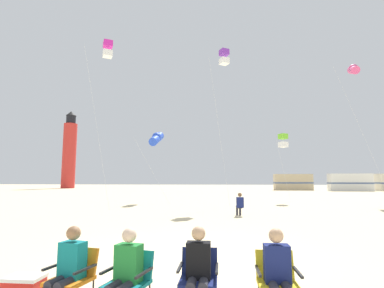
{
  "coord_description": "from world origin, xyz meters",
  "views": [
    {
      "loc": [
        0.79,
        -7.42,
        1.82
      ],
      "look_at": [
        -0.94,
        10.47,
        4.0
      ],
      "focal_mm": 27.56,
      "sensor_mm": 36.0,
      "label": 1
    }
  ],
  "objects_px": {
    "spectator_orange_chair": "(68,267)",
    "camp_chair_teal": "(130,276)",
    "spectator_navy_chair": "(198,268)",
    "kite_tube_blue": "(157,138)",
    "kite_box_lime": "(283,141)",
    "rv_van_tan": "(293,182)",
    "kite_box_violet": "(224,57)",
    "kite_tube_rainbow": "(353,70)",
    "camp_chair_yellow": "(277,277)",
    "spectator_yellow_chair": "(278,271)",
    "camp_chair_navy": "(199,273)",
    "rv_van_white": "(350,182)",
    "kite_box_magenta": "(108,49)",
    "spectator_teal_chair": "(125,271)",
    "lighthouse_distant": "(69,152)",
    "camp_chair_orange": "(74,273)",
    "kite_flyer_standing": "(240,204)"
  },
  "relations": [
    {
      "from": "kite_box_magenta",
      "to": "kite_tube_blue",
      "type": "distance_m",
      "value": 8.01
    },
    {
      "from": "spectator_orange_chair",
      "to": "camp_chair_navy",
      "type": "xyz_separation_m",
      "value": [
        1.81,
        0.29,
        -0.11
      ]
    },
    {
      "from": "kite_box_lime",
      "to": "kite_flyer_standing",
      "type": "bearing_deg",
      "value": -113.58
    },
    {
      "from": "kite_box_violet",
      "to": "kite_tube_rainbow",
      "type": "bearing_deg",
      "value": 22.29
    },
    {
      "from": "spectator_orange_chair",
      "to": "camp_chair_orange",
      "type": "bearing_deg",
      "value": 90.0
    },
    {
      "from": "spectator_navy_chair",
      "to": "rv_van_tan",
      "type": "xyz_separation_m",
      "value": [
        13.05,
        49.78,
        0.78
      ]
    },
    {
      "from": "kite_box_magenta",
      "to": "kite_tube_rainbow",
      "type": "relative_size",
      "value": 0.93
    },
    {
      "from": "spectator_yellow_chair",
      "to": "kite_box_magenta",
      "type": "xyz_separation_m",
      "value": [
        -8.42,
        14.58,
        10.16
      ]
    },
    {
      "from": "spectator_teal_chair",
      "to": "spectator_yellow_chair",
      "type": "xyz_separation_m",
      "value": [
        2.03,
        0.16,
        0.0
      ]
    },
    {
      "from": "kite_flyer_standing",
      "to": "kite_box_violet",
      "type": "bearing_deg",
      "value": -95.09
    },
    {
      "from": "camp_chair_teal",
      "to": "spectator_yellow_chair",
      "type": "distance_m",
      "value": 2.0
    },
    {
      "from": "spectator_yellow_chair",
      "to": "kite_tube_rainbow",
      "type": "height_order",
      "value": "kite_tube_rainbow"
    },
    {
      "from": "kite_box_violet",
      "to": "spectator_navy_chair",
      "type": "bearing_deg",
      "value": -92.29
    },
    {
      "from": "camp_chair_teal",
      "to": "kite_box_lime",
      "type": "distance_m",
      "value": 22.7
    },
    {
      "from": "spectator_yellow_chair",
      "to": "lighthouse_distant",
      "type": "bearing_deg",
      "value": 120.73
    },
    {
      "from": "camp_chair_orange",
      "to": "kite_tube_blue",
      "type": "xyz_separation_m",
      "value": [
        -3.22,
        19.86,
        4.77
      ]
    },
    {
      "from": "camp_chair_yellow",
      "to": "rv_van_tan",
      "type": "distance_m",
      "value": 51.14
    },
    {
      "from": "lighthouse_distant",
      "to": "rv_van_tan",
      "type": "height_order",
      "value": "lighthouse_distant"
    },
    {
      "from": "camp_chair_yellow",
      "to": "kite_box_lime",
      "type": "relative_size",
      "value": 0.14
    },
    {
      "from": "camp_chair_orange",
      "to": "kite_box_violet",
      "type": "relative_size",
      "value": 0.07
    },
    {
      "from": "camp_chair_navy",
      "to": "lighthouse_distant",
      "type": "distance_m",
      "value": 65.37
    },
    {
      "from": "spectator_teal_chair",
      "to": "rv_van_white",
      "type": "bearing_deg",
      "value": 77.26
    },
    {
      "from": "kite_tube_rainbow",
      "to": "camp_chair_navy",
      "type": "bearing_deg",
      "value": -118.95
    },
    {
      "from": "spectator_navy_chair",
      "to": "kite_box_magenta",
      "type": "bearing_deg",
      "value": 117.11
    },
    {
      "from": "rv_van_white",
      "to": "kite_tube_rainbow",
      "type": "bearing_deg",
      "value": -106.33
    },
    {
      "from": "spectator_orange_chair",
      "to": "rv_van_tan",
      "type": "xyz_separation_m",
      "value": [
        14.86,
        49.93,
        0.78
      ]
    },
    {
      "from": "kite_tube_rainbow",
      "to": "kite_tube_blue",
      "type": "distance_m",
      "value": 18.38
    },
    {
      "from": "spectator_orange_chair",
      "to": "camp_chair_teal",
      "type": "distance_m",
      "value": 0.89
    },
    {
      "from": "kite_flyer_standing",
      "to": "kite_box_lime",
      "type": "bearing_deg",
      "value": -123.92
    },
    {
      "from": "spectator_navy_chair",
      "to": "kite_flyer_standing",
      "type": "distance_m",
      "value": 11.2
    },
    {
      "from": "kite_box_violet",
      "to": "rv_van_white",
      "type": "height_order",
      "value": "kite_box_violet"
    },
    {
      "from": "camp_chair_teal",
      "to": "lighthouse_distant",
      "type": "xyz_separation_m",
      "value": [
        -31.38,
        56.59,
        7.34
      ]
    },
    {
      "from": "camp_chair_navy",
      "to": "kite_box_violet",
      "type": "relative_size",
      "value": 0.07
    },
    {
      "from": "rv_van_tan",
      "to": "spectator_orange_chair",
      "type": "bearing_deg",
      "value": -106.32
    },
    {
      "from": "spectator_orange_chair",
      "to": "spectator_teal_chair",
      "type": "height_order",
      "value": "same"
    },
    {
      "from": "spectator_navy_chair",
      "to": "rv_van_tan",
      "type": "relative_size",
      "value": 0.18
    },
    {
      "from": "camp_chair_orange",
      "to": "kite_tube_blue",
      "type": "bearing_deg",
      "value": 112.11
    },
    {
      "from": "rv_van_tan",
      "to": "kite_flyer_standing",
      "type": "bearing_deg",
      "value": -106.7
    },
    {
      "from": "camp_chair_navy",
      "to": "kite_box_lime",
      "type": "height_order",
      "value": "kite_box_lime"
    },
    {
      "from": "spectator_teal_chair",
      "to": "rv_van_tan",
      "type": "distance_m",
      "value": 51.94
    },
    {
      "from": "kite_box_violet",
      "to": "kite_box_lime",
      "type": "xyz_separation_m",
      "value": [
        4.94,
        3.73,
        -5.99
      ]
    },
    {
      "from": "spectator_navy_chair",
      "to": "kite_tube_blue",
      "type": "height_order",
      "value": "kite_tube_blue"
    },
    {
      "from": "camp_chair_navy",
      "to": "kite_box_magenta",
      "type": "distance_m",
      "value": 19.14
    },
    {
      "from": "spectator_teal_chair",
      "to": "kite_box_lime",
      "type": "distance_m",
      "value": 22.81
    },
    {
      "from": "kite_box_violet",
      "to": "kite_tube_rainbow",
      "type": "relative_size",
      "value": 0.96
    },
    {
      "from": "spectator_orange_chair",
      "to": "spectator_teal_chair",
      "type": "relative_size",
      "value": 1.0
    },
    {
      "from": "kite_box_lime",
      "to": "lighthouse_distant",
      "type": "bearing_deg",
      "value": 137.02
    },
    {
      "from": "spectator_navy_chair",
      "to": "camp_chair_yellow",
      "type": "distance_m",
      "value": 1.08
    },
    {
      "from": "spectator_orange_chair",
      "to": "rv_van_tan",
      "type": "bearing_deg",
      "value": 86.32
    },
    {
      "from": "camp_chair_navy",
      "to": "rv_van_white",
      "type": "xyz_separation_m",
      "value": [
        21.33,
        46.38,
        0.89
      ]
    }
  ]
}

